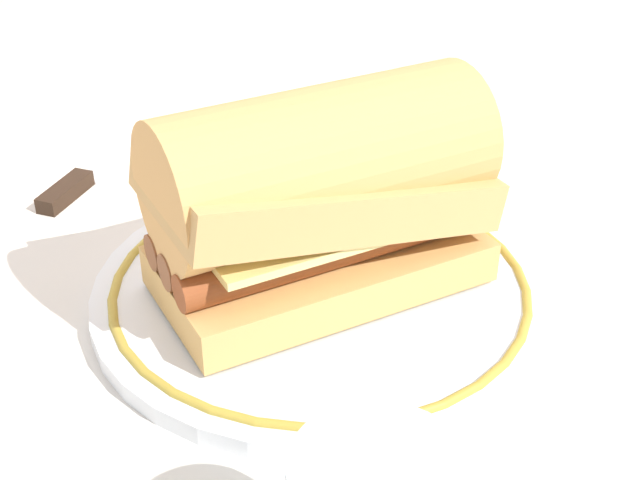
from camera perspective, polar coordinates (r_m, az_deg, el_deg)
name	(u,v)px	position (r m, az deg, el deg)	size (l,w,h in m)	color
ground_plane	(320,333)	(0.55, 0.02, -5.93)	(1.50, 1.50, 0.00)	silver
plate	(320,290)	(0.57, 0.00, -3.17)	(0.29, 0.29, 0.01)	white
sausage_sandwich	(320,193)	(0.53, 0.00, 2.99)	(0.21, 0.13, 0.13)	tan
butter_knife	(91,173)	(0.74, -14.27, 4.13)	(0.11, 0.13, 0.01)	silver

